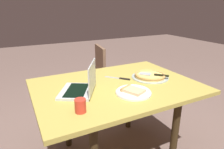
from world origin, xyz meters
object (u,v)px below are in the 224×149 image
dining_table (116,94)px  pizza_plate (133,92)px  pizza_tray (150,75)px  chair_near (92,73)px  table_knife (120,78)px  drink_cup (80,106)px  laptop (82,87)px

dining_table → pizza_plate: (0.03, -0.21, 0.10)m
pizza_tray → chair_near: (-0.18, 0.96, -0.25)m
pizza_tray → table_knife: 0.27m
drink_cup → pizza_plate: bearing=10.4°
pizza_plate → chair_near: 1.21m
laptop → pizza_tray: (0.65, 0.03, -0.03)m
drink_cup → chair_near: chair_near is taller
dining_table → drink_cup: bearing=-144.6°
dining_table → pizza_tray: 0.36m
pizza_plate → pizza_tray: pizza_tray is taller
pizza_plate → drink_cup: size_ratio=3.09×
laptop → table_knife: 0.41m
table_knife → laptop: bearing=-162.2°
pizza_tray → table_knife: size_ratio=1.75×
chair_near → dining_table: bearing=-99.8°
dining_table → drink_cup: size_ratio=15.30×
pizza_plate → table_knife: (0.06, 0.31, -0.01)m
table_knife → chair_near: 0.90m
laptop → chair_near: (0.47, 0.99, -0.27)m
dining_table → drink_cup: drink_cup is taller
dining_table → table_knife: table_knife is taller
laptop → pizza_plate: bearing=-29.4°
pizza_tray → table_knife: pizza_tray is taller
pizza_plate → drink_cup: (-0.43, -0.08, 0.03)m
dining_table → laptop: 0.33m
pizza_plate → table_knife: pizza_plate is taller
drink_cup → chair_near: (0.57, 1.25, -0.27)m
pizza_tray → table_knife: bearing=159.8°
laptop → table_knife: bearing=17.8°
pizza_plate → chair_near: chair_near is taller
laptop → chair_near: size_ratio=0.45×
laptop → drink_cup: bearing=-110.6°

